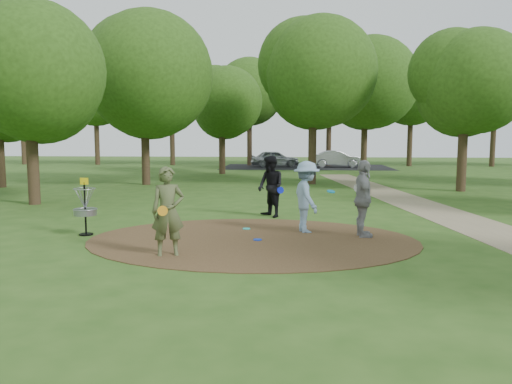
{
  "coord_description": "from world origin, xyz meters",
  "views": [
    {
      "loc": [
        1.07,
        -12.45,
        2.65
      ],
      "look_at": [
        0.0,
        1.2,
        1.1
      ],
      "focal_mm": 35.0,
      "sensor_mm": 36.0,
      "label": 1
    }
  ],
  "objects": [
    {
      "name": "car_left",
      "position": [
        -0.65,
        30.05,
        0.7
      ],
      "size": [
        4.32,
        2.31,
        1.4
      ],
      "primitive_type": "imported",
      "rotation": [
        0.0,
        0.0,
        1.74
      ],
      "color": "#A3A6AB",
      "rests_on": "ground"
    },
    {
      "name": "disc_ground_blue",
      "position": [
        0.14,
        -0.07,
        0.03
      ],
      "size": [
        0.22,
        0.22,
        0.02
      ],
      "primitive_type": "cylinder",
      "color": "#0C31D6",
      "rests_on": "dirt_clearing"
    },
    {
      "name": "tree_ring",
      "position": [
        1.74,
        10.9,
        5.28
      ],
      "size": [
        36.89,
        45.45,
        9.42
      ],
      "color": "#332316",
      "rests_on": "ground"
    },
    {
      "name": "player_throwing_with_disc",
      "position": [
        1.39,
        1.12,
        0.98
      ],
      "size": [
        1.35,
        1.43,
        1.97
      ],
      "color": "#7D9CBA",
      "rests_on": "ground"
    },
    {
      "name": "parking_lot",
      "position": [
        2.0,
        30.0,
        0.0
      ],
      "size": [
        14.0,
        8.0,
        0.01
      ],
      "primitive_type": "cube",
      "color": "black",
      "rests_on": "ground"
    },
    {
      "name": "disc_golf_basket",
      "position": [
        -4.5,
        0.3,
        0.87
      ],
      "size": [
        0.63,
        0.63,
        1.54
      ],
      "color": "black",
      "rests_on": "ground"
    },
    {
      "name": "player_walking_with_disc",
      "position": [
        0.28,
        3.68,
        1.0
      ],
      "size": [
        1.19,
        1.24,
        2.01
      ],
      "color": "black",
      "rests_on": "ground"
    },
    {
      "name": "player_observer_with_disc",
      "position": [
        -1.71,
        -1.8,
        0.99
      ],
      "size": [
        0.83,
        0.67,
        1.98
      ],
      "color": "#4E5632",
      "rests_on": "ground"
    },
    {
      "name": "car_right",
      "position": [
        4.57,
        29.81,
        0.7
      ],
      "size": [
        4.27,
        1.54,
        1.4
      ],
      "primitive_type": "imported",
      "rotation": [
        0.0,
        0.0,
        1.58
      ],
      "color": "#A9AAB1",
      "rests_on": "ground"
    },
    {
      "name": "disc_ground_cyan",
      "position": [
        -0.28,
        1.4,
        0.03
      ],
      "size": [
        0.22,
        0.22,
        0.02
      ],
      "primitive_type": "cylinder",
      "color": "#1AD3CC",
      "rests_on": "dirt_clearing"
    },
    {
      "name": "ground",
      "position": [
        0.0,
        0.0,
        0.0
      ],
      "size": [
        100.0,
        100.0,
        0.0
      ],
      "primitive_type": "plane",
      "color": "#2D5119",
      "rests_on": "ground"
    },
    {
      "name": "footpath",
      "position": [
        6.5,
        2.0,
        0.01
      ],
      "size": [
        7.55,
        39.89,
        0.01
      ],
      "primitive_type": "cube",
      "rotation": [
        0.0,
        0.0,
        0.14
      ],
      "color": "#8C7A5B",
      "rests_on": "ground"
    },
    {
      "name": "player_waiting_with_disc",
      "position": [
        2.85,
        0.59,
        1.01
      ],
      "size": [
        0.59,
        1.22,
        2.03
      ],
      "color": "gray",
      "rests_on": "ground"
    },
    {
      "name": "dirt_clearing",
      "position": [
        0.0,
        0.0,
        0.01
      ],
      "size": [
        8.4,
        8.4,
        0.02
      ],
      "primitive_type": "cylinder",
      "color": "#47301C",
      "rests_on": "ground"
    }
  ]
}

